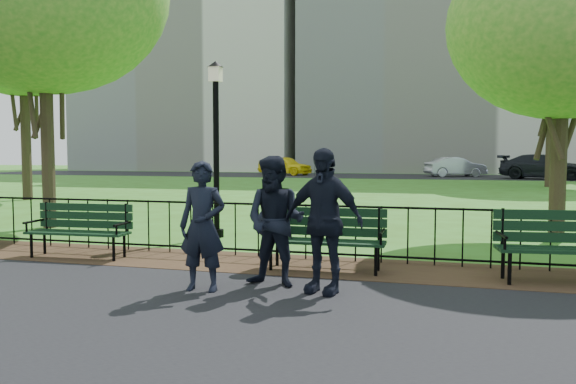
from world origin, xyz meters
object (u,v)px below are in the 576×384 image
(park_bench_right_a, at_px, (568,238))
(taxi, at_px, (285,165))
(lamppost, at_px, (216,142))
(park_bench_left_a, at_px, (81,224))
(sedan_silver, at_px, (455,167))
(person_mid, at_px, (275,221))
(sedan_dark, at_px, (545,167))
(tree_far_e, at_px, (552,50))
(tree_near_e, at_px, (563,23))
(person_right, at_px, (323,221))
(person_left, at_px, (203,226))
(park_bench_main, at_px, (299,228))
(tree_mid_w, at_px, (22,14))

(park_bench_right_a, xyz_separation_m, taxi, (-13.28, 33.58, 0.16))
(lamppost, bearing_deg, park_bench_left_a, -115.62)
(sedan_silver, bearing_deg, person_mid, 151.43)
(park_bench_left_a, bearing_deg, sedan_dark, 65.73)
(tree_far_e, bearing_deg, park_bench_left_a, -115.46)
(tree_near_e, relative_size, person_right, 3.43)
(tree_near_e, relative_size, person_left, 3.76)
(taxi, bearing_deg, sedan_silver, -68.76)
(park_bench_main, relative_size, park_bench_left_a, 1.09)
(lamppost, bearing_deg, sedan_dark, 69.36)
(tree_mid_w, bearing_deg, tree_near_e, -17.64)
(tree_far_e, distance_m, sedan_silver, 13.38)
(park_bench_right_a, distance_m, tree_far_e, 23.82)
(park_bench_main, bearing_deg, sedan_silver, 84.26)
(tree_near_e, height_order, sedan_dark, tree_near_e)
(person_left, bearing_deg, park_bench_main, 57.39)
(tree_far_e, distance_m, person_mid, 25.70)
(park_bench_left_a, height_order, taxi, taxi)
(tree_mid_w, xyz_separation_m, taxi, (2.98, 24.33, -5.94))
(tree_far_e, bearing_deg, park_bench_right_a, -98.95)
(person_left, xyz_separation_m, sedan_silver, (3.79, 35.52, -0.11))
(lamppost, xyz_separation_m, taxi, (-7.26, 31.03, -1.18))
(park_bench_main, distance_m, park_bench_right_a, 3.61)
(lamppost, xyz_separation_m, sedan_silver, (5.35, 31.30, -1.22))
(tree_far_e, relative_size, sedan_silver, 2.31)
(lamppost, height_order, tree_far_e, tree_far_e)
(person_mid, bearing_deg, tree_mid_w, 147.79)
(tree_far_e, relative_size, person_mid, 5.88)
(person_right, bearing_deg, lamppost, 142.90)
(person_left, bearing_deg, park_bench_right_a, 16.93)
(park_bench_left_a, distance_m, person_right, 4.49)
(lamppost, height_order, sedan_dark, lamppost)
(park_bench_right_a, height_order, taxi, taxi)
(tree_mid_w, bearing_deg, taxi, 83.01)
(lamppost, relative_size, tree_far_e, 0.36)
(park_bench_main, distance_m, park_bench_left_a, 3.69)
(sedan_dark, bearing_deg, lamppost, 179.20)
(tree_far_e, distance_m, person_left, 26.36)
(person_mid, height_order, person_right, person_right)
(park_bench_left_a, distance_m, tree_near_e, 9.56)
(person_left, height_order, person_right, person_right)
(park_bench_main, bearing_deg, tree_far_e, 71.77)
(park_bench_left_a, relative_size, sedan_silver, 0.40)
(person_right, height_order, sedan_silver, person_right)
(lamppost, relative_size, person_mid, 2.13)
(person_left, xyz_separation_m, taxi, (-8.83, 35.25, -0.07))
(taxi, bearing_deg, lamppost, -146.79)
(park_bench_right_a, bearing_deg, person_mid, -168.69)
(person_left, relative_size, sedan_silver, 0.38)
(park_bench_right_a, distance_m, lamppost, 6.67)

